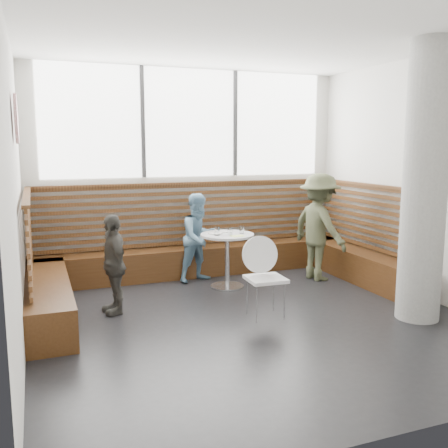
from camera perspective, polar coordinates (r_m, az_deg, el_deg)
name	(u,v)px	position (r m, az deg, el deg)	size (l,w,h in m)	color
room	(255,184)	(5.63, 3.62, 4.56)	(5.00, 5.00, 3.20)	silver
booth	(206,256)	(7.44, -2.13, -3.63)	(5.00, 2.50, 1.44)	#3C220F
concrete_column	(425,184)	(6.16, 21.97, 4.29)	(0.50, 0.50, 3.20)	gray
wall_art	(16,119)	(5.51, -22.66, 11.06)	(0.50, 0.50, 0.03)	white
cafe_table	(227,249)	(7.15, 0.37, -2.89)	(0.76, 0.76, 0.78)	silver
cafe_chair	(263,270)	(6.01, 4.49, -5.26)	(0.46, 0.45, 0.95)	white
adult_man	(319,227)	(7.68, 10.82, -0.33)	(1.05, 0.60, 1.62)	#484E34
child_back	(199,238)	(7.48, -2.83, -1.57)	(0.65, 0.50, 1.33)	#628DAB
child_left	(114,264)	(6.21, -12.51, -4.48)	(0.71, 0.30, 1.22)	#41403B
plate_near	(215,233)	(7.11, -1.03, -1.07)	(0.21, 0.21, 0.01)	white
plate_far	(226,231)	(7.27, 0.25, -0.85)	(0.21, 0.21, 0.01)	white
glass_left	(217,231)	(6.98, -0.80, -0.82)	(0.08, 0.08, 0.12)	white
glass_mid	(230,231)	(7.01, 0.70, -0.84)	(0.07, 0.07, 0.11)	white
glass_right	(242,230)	(7.15, 2.03, -0.64)	(0.07, 0.07, 0.11)	white
menu_card	(237,236)	(6.94, 1.55, -1.37)	(0.19, 0.13, 0.00)	#A5C64C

